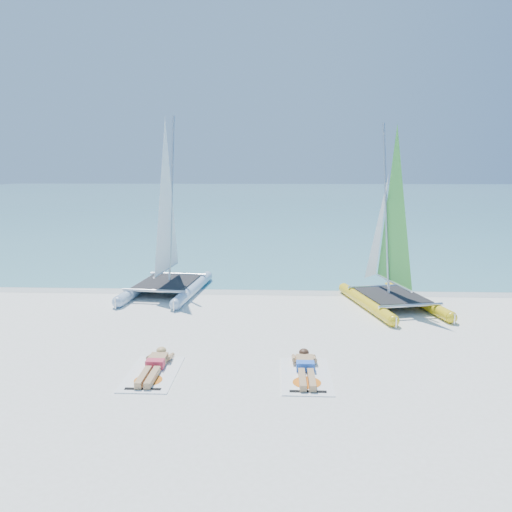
% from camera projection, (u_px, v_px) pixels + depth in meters
% --- Properties ---
extents(ground, '(140.00, 140.00, 0.00)m').
position_uv_depth(ground, '(283.00, 347.00, 11.78)').
color(ground, white).
rests_on(ground, ground).
extents(sea, '(140.00, 115.00, 0.01)m').
position_uv_depth(sea, '(279.00, 196.00, 73.75)').
color(sea, '#6EB2B7').
rests_on(sea, ground).
extents(wet_sand_strip, '(140.00, 1.40, 0.01)m').
position_uv_depth(wet_sand_strip, '(281.00, 290.00, 17.19)').
color(wet_sand_strip, silver).
rests_on(wet_sand_strip, ground).
extents(catamaran_blue, '(2.59, 4.68, 6.12)m').
position_uv_depth(catamaran_blue, '(167.00, 239.00, 16.63)').
color(catamaran_blue, '#ADC5E3').
rests_on(catamaran_blue, ground).
extents(catamaran_yellow, '(2.89, 4.61, 5.72)m').
position_uv_depth(catamaran_yellow, '(388.00, 246.00, 15.30)').
color(catamaran_yellow, yellow).
rests_on(catamaran_yellow, ground).
extents(towel_a, '(1.00, 1.85, 0.02)m').
position_uv_depth(towel_a, '(153.00, 373.00, 10.21)').
color(towel_a, white).
rests_on(towel_a, ground).
extents(sunbather_a, '(0.37, 1.73, 0.26)m').
position_uv_depth(sunbather_a, '(155.00, 365.00, 10.38)').
color(sunbather_a, tan).
rests_on(sunbather_a, towel_a).
extents(towel_b, '(1.00, 1.85, 0.02)m').
position_uv_depth(towel_b, '(306.00, 376.00, 10.10)').
color(towel_b, white).
rests_on(towel_b, ground).
extents(sunbather_b, '(0.37, 1.73, 0.26)m').
position_uv_depth(sunbather_b, '(305.00, 367.00, 10.27)').
color(sunbather_b, tan).
rests_on(sunbather_b, towel_b).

